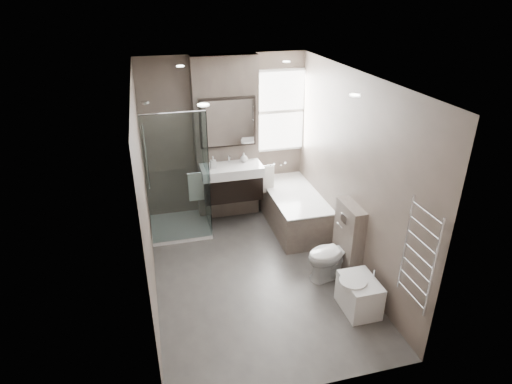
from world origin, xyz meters
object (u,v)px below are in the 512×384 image
object	(u,v)px
toilet	(332,254)
bidet	(359,294)
vanity	(232,181)
bathtub	(293,207)

from	to	relation	value
toilet	bidet	xyz separation A→B (m)	(0.04, -0.69, -0.13)
vanity	toilet	distance (m)	2.03
toilet	bidet	size ratio (longest dim) A/B	1.29
vanity	bidet	xyz separation A→B (m)	(1.01, -2.42, -0.52)
bathtub	bidet	size ratio (longest dim) A/B	2.95
bathtub	bidet	xyz separation A→B (m)	(0.09, -2.10, -0.09)
bathtub	bidet	world-z (taller)	bathtub
vanity	toilet	world-z (taller)	vanity
toilet	bathtub	bearing A→B (deg)	169.25
vanity	bathtub	size ratio (longest dim) A/B	0.59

